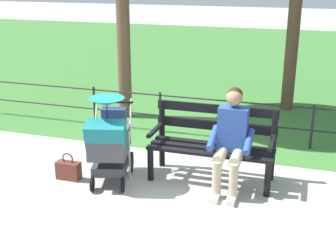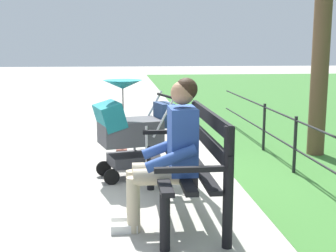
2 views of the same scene
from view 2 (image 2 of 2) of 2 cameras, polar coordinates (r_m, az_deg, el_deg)
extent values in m
plane|color=#ADA89E|center=(4.87, 0.38, -8.34)|extent=(60.00, 60.00, 0.00)
cube|color=black|center=(4.18, 3.75, -5.03)|extent=(1.60, 0.11, 0.04)
cube|color=black|center=(4.15, 1.30, -5.11)|extent=(1.60, 0.11, 0.04)
cube|color=black|center=(4.13, -1.19, -5.18)|extent=(1.60, 0.11, 0.04)
cube|color=black|center=(4.14, 5.15, -2.04)|extent=(1.60, 0.05, 0.12)
cube|color=black|center=(4.10, 5.20, 1.10)|extent=(1.60, 0.05, 0.12)
cylinder|color=black|center=(3.49, -0.39, -11.97)|extent=(0.08, 0.08, 0.45)
cylinder|color=black|center=(3.49, 7.55, -7.73)|extent=(0.08, 0.08, 0.95)
cube|color=black|center=(3.39, 2.98, -5.45)|extent=(0.05, 0.56, 0.04)
cylinder|color=black|center=(4.91, -2.19, -5.44)|extent=(0.08, 0.08, 0.45)
cylinder|color=black|center=(4.91, 3.39, -2.46)|extent=(0.08, 0.08, 0.95)
cube|color=black|center=(4.84, 0.14, -0.74)|extent=(0.05, 0.56, 0.04)
cylinder|color=tan|center=(3.77, -1.34, -6.36)|extent=(0.14, 0.40, 0.14)
cylinder|color=tan|center=(3.96, -1.59, -5.55)|extent=(0.14, 0.40, 0.14)
cylinder|color=tan|center=(3.83, -4.35, -9.81)|extent=(0.11, 0.11, 0.47)
cylinder|color=tan|center=(4.02, -4.45, -8.85)|extent=(0.11, 0.11, 0.47)
cube|color=silver|center=(3.90, -5.51, -12.60)|extent=(0.10, 0.22, 0.07)
cube|color=silver|center=(4.09, -5.55, -11.53)|extent=(0.10, 0.22, 0.07)
cube|color=#284793|center=(3.82, 1.81, -1.80)|extent=(0.36, 0.22, 0.56)
cylinder|color=#284793|center=(3.62, 0.40, -4.11)|extent=(0.09, 0.43, 0.23)
cylinder|color=#284793|center=(4.04, -0.32, -2.60)|extent=(0.09, 0.43, 0.23)
sphere|color=#A37556|center=(3.76, 1.84, 4.17)|extent=(0.20, 0.20, 0.20)
sphere|color=black|center=(3.76, 2.30, 4.63)|extent=(0.19, 0.19, 0.19)
cylinder|color=black|center=(5.27, -0.62, -5.31)|extent=(0.10, 0.28, 0.28)
cylinder|color=black|center=(5.69, -2.26, -4.17)|extent=(0.10, 0.28, 0.28)
cylinder|color=black|center=(5.15, -7.07, -6.34)|extent=(0.08, 0.18, 0.18)
cylinder|color=black|center=(5.50, -8.06, -5.29)|extent=(0.08, 0.18, 0.18)
cube|color=#38383D|center=(5.37, -4.50, -4.18)|extent=(0.54, 0.61, 0.12)
cylinder|color=silver|center=(5.16, -2.70, -3.54)|extent=(0.03, 0.03, 0.65)
cylinder|color=silver|center=(5.58, -4.22, -2.51)|extent=(0.03, 0.03, 0.65)
cube|color=#47474C|center=(5.29, -4.75, -0.73)|extent=(0.63, 0.78, 0.28)
cube|color=#19727A|center=(5.19, -7.32, 1.26)|extent=(0.54, 0.42, 0.33)
cylinder|color=black|center=(5.37, -0.30, 3.78)|extent=(0.51, 0.17, 0.03)
cylinder|color=silver|center=(5.15, -0.42, 1.27)|extent=(0.11, 0.29, 0.49)
cylinder|color=silver|center=(5.58, -2.11, 1.94)|extent=(0.11, 0.29, 0.49)
cone|color=#19727A|center=(5.19, -5.69, 5.18)|extent=(0.54, 0.54, 0.10)
cylinder|color=black|center=(5.21, -5.66, 3.21)|extent=(0.01, 0.01, 0.30)
cube|color=navy|center=(5.39, -0.50, 1.45)|extent=(0.35, 0.24, 0.28)
cube|color=brown|center=(5.93, -5.80, -3.82)|extent=(0.32, 0.14, 0.24)
torus|color=brown|center=(5.89, -5.83, -2.22)|extent=(0.16, 0.02, 0.16)
cylinder|color=black|center=(5.72, 15.60, -2.29)|extent=(0.04, 0.04, 0.70)
cylinder|color=black|center=(6.85, 11.93, -0.15)|extent=(0.04, 0.04, 0.70)
cylinder|color=black|center=(5.11, 18.22, -0.43)|extent=(8.55, 0.02, 0.02)
cylinder|color=black|center=(5.19, 18.01, -4.24)|extent=(8.55, 0.02, 0.02)
cylinder|color=brown|center=(6.72, 18.80, 12.60)|extent=(0.24, 0.24, 3.79)
camera|label=1|loc=(5.65, -66.99, 15.04)|focal=48.27mm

